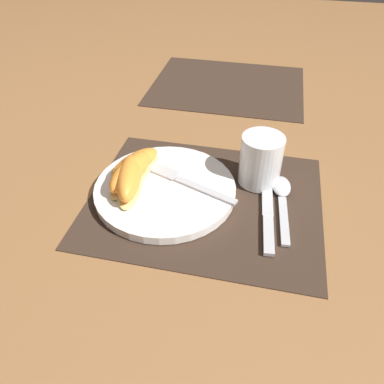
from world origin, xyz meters
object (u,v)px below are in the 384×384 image
(juice_glass, at_px, (260,162))
(citrus_wedge_1, at_px, (131,171))
(citrus_wedge_0, at_px, (135,164))
(plate, at_px, (165,189))
(spoon, at_px, (282,195))
(citrus_wedge_2, at_px, (129,179))
(fork, at_px, (180,178))
(knife, at_px, (268,210))

(juice_glass, height_order, citrus_wedge_1, juice_glass)
(juice_glass, relative_size, citrus_wedge_0, 0.78)
(plate, xyz_separation_m, citrus_wedge_0, (-0.07, 0.03, 0.02))
(spoon, distance_m, citrus_wedge_2, 0.27)
(fork, relative_size, citrus_wedge_1, 1.48)
(juice_glass, bearing_deg, spoon, -39.79)
(juice_glass, bearing_deg, plate, -155.76)
(plate, distance_m, citrus_wedge_0, 0.08)
(spoon, height_order, citrus_wedge_0, citrus_wedge_0)
(citrus_wedge_0, relative_size, citrus_wedge_2, 0.90)
(plate, distance_m, citrus_wedge_1, 0.07)
(plate, height_order, citrus_wedge_1, citrus_wedge_1)
(knife, height_order, citrus_wedge_1, citrus_wedge_1)
(spoon, distance_m, citrus_wedge_1, 0.28)
(citrus_wedge_1, bearing_deg, plate, -4.50)
(spoon, xyz_separation_m, citrus_wedge_2, (-0.27, -0.05, 0.03))
(knife, relative_size, citrus_wedge_0, 1.76)
(citrus_wedge_1, bearing_deg, juice_glass, 16.75)
(plate, relative_size, citrus_wedge_0, 2.10)
(citrus_wedge_1, relative_size, citrus_wedge_2, 0.98)
(juice_glass, height_order, fork, juice_glass)
(juice_glass, height_order, knife, juice_glass)
(citrus_wedge_1, bearing_deg, spoon, 6.17)
(spoon, relative_size, fork, 0.90)
(citrus_wedge_1, distance_m, citrus_wedge_2, 0.02)
(citrus_wedge_2, bearing_deg, citrus_wedge_0, 98.54)
(knife, relative_size, citrus_wedge_1, 1.63)
(citrus_wedge_0, bearing_deg, spoon, 0.05)
(knife, height_order, fork, fork)
(juice_glass, relative_size, citrus_wedge_1, 0.73)
(fork, bearing_deg, plate, -132.52)
(spoon, bearing_deg, knife, -116.69)
(spoon, bearing_deg, fork, -176.87)
(juice_glass, distance_m, spoon, 0.07)
(plate, height_order, juice_glass, juice_glass)
(juice_glass, relative_size, citrus_wedge_2, 0.71)
(juice_glass, height_order, citrus_wedge_0, juice_glass)
(knife, bearing_deg, citrus_wedge_1, 176.39)
(plate, xyz_separation_m, fork, (0.02, 0.02, 0.01))
(citrus_wedge_1, bearing_deg, citrus_wedge_2, -78.11)
(juice_glass, xyz_separation_m, citrus_wedge_1, (-0.23, -0.07, -0.01))
(juice_glass, xyz_separation_m, spoon, (0.05, -0.04, -0.04))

